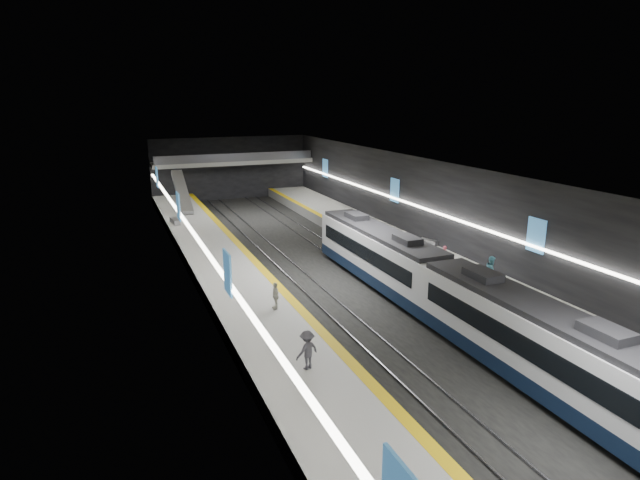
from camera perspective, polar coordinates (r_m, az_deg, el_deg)
name	(u,v)px	position (r m, az deg, el deg)	size (l,w,h in m)	color
ground	(341,282)	(38.85, 2.31, -4.55)	(70.00, 70.00, 0.00)	black
ceiling	(343,172)	(36.93, 2.44, 7.22)	(20.00, 70.00, 0.04)	beige
wall_left	(199,243)	(34.89, -12.77, -0.33)	(0.04, 70.00, 8.00)	black
wall_right	(460,217)	(42.70, 14.70, 2.37)	(0.04, 70.00, 8.00)	black
wall_back	(231,168)	(70.54, -9.52, 7.56)	(20.00, 0.04, 8.00)	black
platform_left	(240,290)	(36.41, -8.56, -5.25)	(5.00, 70.00, 1.00)	slate
tile_surface_left	(239,282)	(36.23, -8.59, -4.50)	(5.00, 70.00, 0.02)	#9E9E99
tactile_strip_left	(271,278)	(36.76, -5.25, -4.08)	(0.60, 70.00, 0.02)	yellow
platform_right	(430,264)	(42.19, 11.65, -2.53)	(5.00, 70.00, 1.00)	slate
tile_surface_right	(430,258)	(42.04, 11.69, -1.86)	(5.00, 70.00, 0.02)	#9E9E99
tactile_strip_right	(406,261)	(40.89, 9.11, -2.21)	(0.60, 70.00, 0.02)	yellow
rails	(341,282)	(38.83, 2.31, -4.46)	(6.52, 70.00, 0.12)	gray
train	(439,287)	(32.38, 12.59, -4.88)	(2.69, 30.04, 3.60)	#0E1B34
ad_posters	(336,219)	(38.46, 1.76, 2.25)	(19.94, 53.50, 2.20)	teal
cove_light_left	(202,246)	(34.98, -12.43, -0.61)	(0.25, 68.60, 0.12)	white
cove_light_right	(458,220)	(42.62, 14.47, 2.08)	(0.25, 68.60, 0.12)	white
mezzanine_bridge	(234,162)	(68.40, -9.17, 8.21)	(20.00, 3.00, 1.50)	gray
escalator	(182,192)	(60.65, -14.52, 5.01)	(1.20, 8.00, 0.60)	#99999E
bench_left_far	(175,221)	(54.00, -15.22, 1.96)	(0.57, 2.06, 0.50)	#99999E
bench_right_far	(429,242)	(45.71, 11.51, -0.22)	(0.48, 1.72, 0.42)	#99999E
passenger_right_a	(445,257)	(39.74, 13.14, -1.74)	(0.59, 0.39, 1.62)	#B54354
passenger_right_b	(491,271)	(36.83, 17.79, -3.15)	(0.95, 0.74, 1.96)	#519BB0
passenger_left_a	(275,296)	(31.39, -4.78, -5.96)	(0.95, 0.39, 1.62)	silver
passenger_left_b	(307,350)	(24.75, -1.39, -11.68)	(1.19, 0.68, 1.84)	#424149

